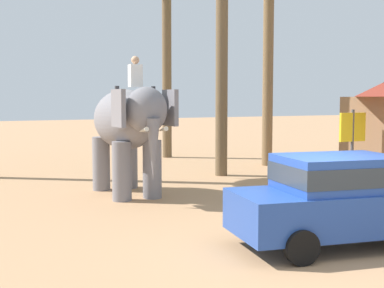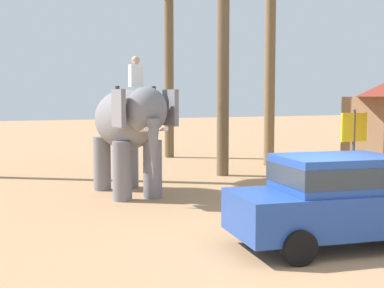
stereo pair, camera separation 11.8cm
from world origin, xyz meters
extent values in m
plane|color=tan|center=(0.00, 0.00, 0.00)|extent=(120.00, 120.00, 0.00)
cube|color=#23479E|center=(0.70, 0.11, 0.68)|extent=(4.33, 2.39, 0.76)
cube|color=#23479E|center=(0.60, 0.13, 1.38)|extent=(2.34, 1.90, 0.64)
cube|color=#2D3842|center=(0.60, 0.13, 1.38)|extent=(2.36, 1.93, 0.35)
cylinder|color=black|center=(2.10, 0.73, 0.30)|extent=(0.62, 0.28, 0.60)
cylinder|color=black|center=(-0.41, 1.17, 0.30)|extent=(0.62, 0.28, 0.60)
cylinder|color=black|center=(-0.70, -0.50, 0.30)|extent=(0.62, 0.28, 0.60)
ellipsoid|color=slate|center=(-1.13, 7.05, 2.15)|extent=(1.63, 3.11, 1.70)
cylinder|color=slate|center=(-0.68, 6.12, 0.80)|extent=(0.52, 0.52, 1.60)
cylinder|color=slate|center=(-1.56, 6.11, 0.80)|extent=(0.52, 0.52, 1.60)
cylinder|color=slate|center=(-0.70, 7.98, 0.80)|extent=(0.52, 0.52, 1.60)
cylinder|color=slate|center=(-1.58, 7.97, 0.80)|extent=(0.52, 0.52, 1.60)
ellipsoid|color=slate|center=(-1.12, 5.42, 2.45)|extent=(1.11, 1.01, 1.20)
cube|color=slate|center=(-0.40, 5.53, 2.50)|extent=(0.13, 0.80, 0.96)
cube|color=slate|center=(-1.84, 5.51, 2.50)|extent=(0.13, 0.80, 0.96)
cone|color=slate|center=(-1.11, 4.97, 1.45)|extent=(0.36, 0.36, 1.60)
cone|color=beige|center=(-0.85, 5.02, 1.95)|extent=(0.12, 0.56, 0.21)
cone|color=beige|center=(-1.37, 5.02, 1.95)|extent=(0.12, 0.56, 0.21)
cube|color=white|center=(-1.12, 6.20, 3.35)|extent=(0.34, 0.24, 0.60)
sphere|color=tan|center=(-1.12, 6.20, 3.77)|extent=(0.22, 0.22, 0.22)
cylinder|color=#333338|center=(-0.60, 6.20, 2.80)|extent=(0.12, 0.12, 0.55)
cylinder|color=#333338|center=(-1.64, 6.19, 2.80)|extent=(0.12, 0.12, 0.55)
cylinder|color=brown|center=(3.14, 9.04, 4.52)|extent=(0.43, 0.43, 9.03)
cylinder|color=brown|center=(3.75, 15.26, 4.54)|extent=(0.43, 0.43, 9.07)
cylinder|color=brown|center=(6.24, 10.72, 4.38)|extent=(0.43, 0.43, 8.75)
cylinder|color=#4C4C51|center=(5.74, 5.28, 1.20)|extent=(0.10, 0.10, 2.40)
cube|color=yellow|center=(5.74, 5.28, 1.85)|extent=(1.00, 0.08, 0.90)
camera|label=1|loc=(-6.11, -7.38, 2.75)|focal=49.70mm
camera|label=2|loc=(-6.00, -7.43, 2.75)|focal=49.70mm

